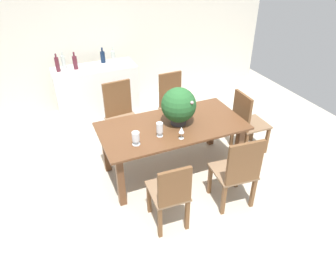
{
  "coord_description": "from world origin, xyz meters",
  "views": [
    {
      "loc": [
        -1.48,
        -3.28,
        2.91
      ],
      "look_at": [
        -0.06,
        0.01,
        0.62
      ],
      "focal_mm": 33.43,
      "sensor_mm": 36.0,
      "label": 1
    }
  ],
  "objects_px": {
    "chair_far_left": "(121,112)",
    "wine_bottle_dark": "(75,62)",
    "crystal_vase_center_near": "(160,128)",
    "wine_bottle_amber": "(57,64)",
    "wine_bottle_green": "(103,57)",
    "chair_far_right": "(172,102)",
    "wine_glass": "(181,130)",
    "kitchen_counter": "(97,93)",
    "wine_bottle_clear": "(63,62)",
    "crystal_vase_left": "(136,137)",
    "wine_bottle_tall": "(113,58)",
    "flower_centerpiece": "(179,106)",
    "chair_near_right": "(238,170)",
    "chair_near_left": "(171,193)",
    "chair_foot_end": "(246,120)",
    "dining_table": "(172,132)"
  },
  "relations": [
    {
      "from": "chair_far_left",
      "to": "wine_bottle_dark",
      "type": "height_order",
      "value": "wine_bottle_dark"
    },
    {
      "from": "crystal_vase_center_near",
      "to": "wine_bottle_amber",
      "type": "height_order",
      "value": "wine_bottle_amber"
    },
    {
      "from": "wine_bottle_dark",
      "to": "wine_bottle_green",
      "type": "height_order",
      "value": "wine_bottle_dark"
    },
    {
      "from": "chair_far_right",
      "to": "wine_glass",
      "type": "height_order",
      "value": "chair_far_right"
    },
    {
      "from": "wine_glass",
      "to": "kitchen_counter",
      "type": "relative_size",
      "value": 0.12
    },
    {
      "from": "wine_bottle_dark",
      "to": "crystal_vase_center_near",
      "type": "bearing_deg",
      "value": -73.74
    },
    {
      "from": "crystal_vase_center_near",
      "to": "wine_bottle_clear",
      "type": "bearing_deg",
      "value": 109.52
    },
    {
      "from": "wine_bottle_amber",
      "to": "crystal_vase_left",
      "type": "bearing_deg",
      "value": -75.23
    },
    {
      "from": "crystal_vase_left",
      "to": "wine_bottle_tall",
      "type": "distance_m",
      "value": 2.26
    },
    {
      "from": "wine_bottle_amber",
      "to": "wine_bottle_clear",
      "type": "distance_m",
      "value": 0.15
    },
    {
      "from": "chair_far_right",
      "to": "wine_glass",
      "type": "xyz_separation_m",
      "value": [
        -0.46,
        -1.3,
        0.3
      ]
    },
    {
      "from": "wine_bottle_dark",
      "to": "wine_bottle_green",
      "type": "bearing_deg",
      "value": 14.95
    },
    {
      "from": "flower_centerpiece",
      "to": "crystal_vase_left",
      "type": "distance_m",
      "value": 0.75
    },
    {
      "from": "chair_near_right",
      "to": "wine_bottle_green",
      "type": "height_order",
      "value": "wine_bottle_green"
    },
    {
      "from": "chair_far_right",
      "to": "crystal_vase_left",
      "type": "bearing_deg",
      "value": -132.39
    },
    {
      "from": "chair_far_right",
      "to": "chair_near_left",
      "type": "xyz_separation_m",
      "value": [
        -0.88,
        -1.91,
        -0.06
      ]
    },
    {
      "from": "wine_bottle_dark",
      "to": "wine_bottle_clear",
      "type": "relative_size",
      "value": 1.02
    },
    {
      "from": "chair_foot_end",
      "to": "wine_bottle_tall",
      "type": "distance_m",
      "value": 2.52
    },
    {
      "from": "chair_near_left",
      "to": "wine_glass",
      "type": "xyz_separation_m",
      "value": [
        0.42,
        0.61,
        0.36
      ]
    },
    {
      "from": "chair_near_right",
      "to": "wine_glass",
      "type": "relative_size",
      "value": 6.13
    },
    {
      "from": "chair_near_left",
      "to": "crystal_vase_left",
      "type": "height_order",
      "value": "crystal_vase_left"
    },
    {
      "from": "wine_bottle_dark",
      "to": "wine_bottle_green",
      "type": "distance_m",
      "value": 0.52
    },
    {
      "from": "chair_far_left",
      "to": "wine_bottle_clear",
      "type": "relative_size",
      "value": 3.65
    },
    {
      "from": "chair_far_left",
      "to": "wine_bottle_amber",
      "type": "height_order",
      "value": "wine_bottle_amber"
    },
    {
      "from": "crystal_vase_center_near",
      "to": "wine_bottle_dark",
      "type": "height_order",
      "value": "wine_bottle_dark"
    },
    {
      "from": "wine_bottle_dark",
      "to": "wine_bottle_tall",
      "type": "xyz_separation_m",
      "value": [
        0.65,
        -0.03,
        0.01
      ]
    },
    {
      "from": "crystal_vase_left",
      "to": "kitchen_counter",
      "type": "distance_m",
      "value": 2.25
    },
    {
      "from": "crystal_vase_center_near",
      "to": "wine_glass",
      "type": "relative_size",
      "value": 1.15
    },
    {
      "from": "dining_table",
      "to": "chair_foot_end",
      "type": "distance_m",
      "value": 1.23
    },
    {
      "from": "chair_foot_end",
      "to": "wine_bottle_tall",
      "type": "relative_size",
      "value": 3.24
    },
    {
      "from": "crystal_vase_left",
      "to": "wine_bottle_tall",
      "type": "xyz_separation_m",
      "value": [
        0.34,
        2.22,
        0.24
      ]
    },
    {
      "from": "chair_far_right",
      "to": "chair_near_right",
      "type": "bearing_deg",
      "value": -92.11
    },
    {
      "from": "dining_table",
      "to": "chair_near_right",
      "type": "height_order",
      "value": "chair_near_right"
    },
    {
      "from": "chair_near_left",
      "to": "wine_bottle_tall",
      "type": "bearing_deg",
      "value": -90.9
    },
    {
      "from": "wine_bottle_amber",
      "to": "kitchen_counter",
      "type": "bearing_deg",
      "value": -3.41
    },
    {
      "from": "flower_centerpiece",
      "to": "wine_bottle_clear",
      "type": "distance_m",
      "value": 2.41
    },
    {
      "from": "crystal_vase_center_near",
      "to": "wine_bottle_green",
      "type": "distance_m",
      "value": 2.34
    },
    {
      "from": "flower_centerpiece",
      "to": "wine_glass",
      "type": "distance_m",
      "value": 0.4
    },
    {
      "from": "flower_centerpiece",
      "to": "wine_bottle_clear",
      "type": "relative_size",
      "value": 1.78
    },
    {
      "from": "crystal_vase_center_near",
      "to": "wine_bottle_tall",
      "type": "bearing_deg",
      "value": 89.68
    },
    {
      "from": "chair_near_left",
      "to": "flower_centerpiece",
      "type": "bearing_deg",
      "value": -116.21
    },
    {
      "from": "wine_bottle_tall",
      "to": "kitchen_counter",
      "type": "bearing_deg",
      "value": 179.5
    },
    {
      "from": "crystal_vase_left",
      "to": "wine_glass",
      "type": "distance_m",
      "value": 0.57
    },
    {
      "from": "chair_near_right",
      "to": "crystal_vase_left",
      "type": "relative_size",
      "value": 5.9
    },
    {
      "from": "dining_table",
      "to": "wine_bottle_tall",
      "type": "relative_size",
      "value": 6.31
    },
    {
      "from": "crystal_vase_left",
      "to": "kitchen_counter",
      "type": "xyz_separation_m",
      "value": [
        -0.01,
        2.22,
        -0.37
      ]
    },
    {
      "from": "flower_centerpiece",
      "to": "crystal_vase_center_near",
      "type": "height_order",
      "value": "flower_centerpiece"
    },
    {
      "from": "chair_near_right",
      "to": "chair_far_left",
      "type": "distance_m",
      "value": 2.12
    },
    {
      "from": "wine_bottle_tall",
      "to": "wine_bottle_green",
      "type": "relative_size",
      "value": 1.15
    },
    {
      "from": "dining_table",
      "to": "wine_bottle_green",
      "type": "xyz_separation_m",
      "value": [
        -0.39,
        2.14,
        0.44
      ]
    }
  ]
}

